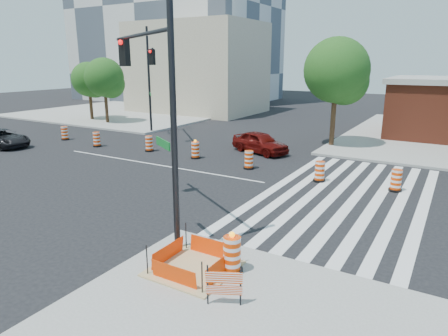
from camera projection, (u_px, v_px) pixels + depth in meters
The scene contains 22 objects.
ground at pixel (155, 165), 23.22m from camera, with size 120.00×120.00×0.00m, color black.
sidewalk_nw at pixel (137, 111), 47.02m from camera, with size 22.00×22.00×0.15m, color gray.
crosswalk_east at pixel (345, 196), 17.82m from camera, with size 6.75×13.50×0.01m.
lane_centerline at pixel (155, 164), 23.22m from camera, with size 14.00×0.12×0.01m, color silver.
excavation_pit at pixel (193, 267), 11.25m from camera, with size 2.20×2.20×0.90m.
beige_midrise at pixel (197, 68), 46.10m from camera, with size 14.00×10.00×10.00m, color tan.
red_coupe at pixel (260, 142), 26.00m from camera, with size 1.65×4.09×1.39m, color #4E0906.
dark_suv at pixel (3, 138), 27.85m from camera, with size 2.02×4.37×1.22m, color black.
signal_pole_se at pixel (153, 83), 12.76m from camera, with size 5.48×3.53×8.44m.
signal_pole_nw at pixel (150, 71), 30.67m from camera, with size 4.49×4.61×8.32m.
pit_drum at pixel (232, 255), 11.02m from camera, with size 0.61×0.61×1.21m.
barricade at pixel (224, 283), 9.50m from camera, with size 0.81×0.43×1.04m.
tree_north_a at pixel (90, 81), 39.36m from camera, with size 3.43×3.38×5.75m.
tree_north_b at pixel (105, 80), 37.16m from camera, with size 3.61×3.61×6.14m.
tree_north_c at pixel (337, 74), 26.72m from camera, with size 4.36×4.36×7.41m.
median_drum_0 at pixel (65, 134), 30.34m from camera, with size 0.60×0.60×1.02m.
median_drum_1 at pixel (97, 140), 27.95m from camera, with size 0.60×0.60×1.02m.
median_drum_2 at pixel (149, 144), 26.50m from camera, with size 0.60×0.60×1.02m.
median_drum_3 at pixel (195, 151), 24.57m from camera, with size 0.60×0.60×1.18m.
median_drum_4 at pixel (249, 160), 22.20m from camera, with size 0.60×0.60×1.02m.
median_drum_5 at pixel (320, 172), 19.87m from camera, with size 0.60×0.60×1.02m.
median_drum_6 at pixel (396, 181), 18.39m from camera, with size 0.60×0.60×1.02m.
Camera 1 is at (14.92, -17.27, 5.85)m, focal length 32.00 mm.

